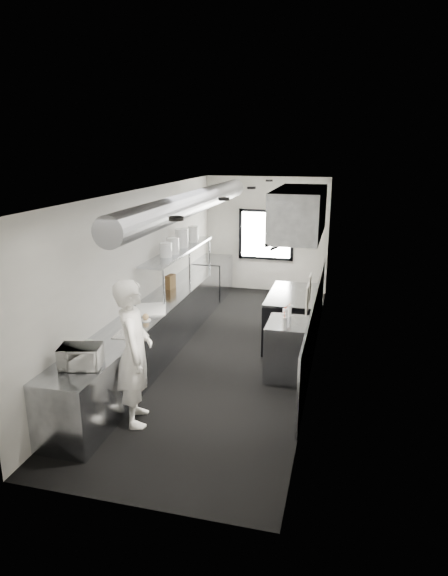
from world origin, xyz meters
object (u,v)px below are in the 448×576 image
Objects in this scene: prep_counter at (154,332)px; bottle_station at (288,349)px; microwave at (81,357)px; cutting_board at (151,309)px; small_plate at (146,320)px; squeeze_bottle_c at (285,315)px; range at (291,318)px; far_work_table at (213,277)px; plate_stack_a at (166,250)px; squeeze_bottle_a at (284,323)px; squeeze_bottle_b at (284,319)px; squeeze_bottle_d at (286,313)px; squeeze_bottle_e at (289,311)px; deli_tub_b at (89,344)px; exhaust_hood at (299,213)px; plate_stack_d at (193,234)px; deli_tub_a at (76,352)px; knife_block at (170,282)px; line_cook at (134,353)px; pass_shelf at (180,251)px; plate_stack_b at (173,246)px; plate_stack_c at (182,238)px.

prep_counter and bottle_station have the same top height.
microwave reaches higher than cutting_board.
squeeze_bottle_c is at bearing 13.96° from small_plate.
range is 1.33× the size of far_work_table.
plate_stack_a reaches higher than squeeze_bottle_a.
squeeze_bottle_b reaches higher than squeeze_bottle_d.
plate_stack_a is at bearing 94.40° from prep_counter.
squeeze_bottle_e reaches higher than squeeze_bottle_b.
bottle_station is at bearing -4.97° from prep_counter.
deli_tub_b is at bearing -95.41° from prep_counter.
exhaust_hood is 2.62m from plate_stack_d.
range is 3.88m from deli_tub_b.
deli_tub_a reaches higher than cutting_board.
knife_block is at bearing 97.58° from plate_stack_a.
squeeze_bottle_b is (0.05, -1.54, 0.52)m from range.
line_cook is at bearing -74.50° from prep_counter.
squeeze_bottle_b is 0.41m from squeeze_bottle_e.
plate_stack_a is at bearing -170.93° from exhaust_hood.
squeeze_bottle_c is (-0.02, -1.36, -1.39)m from exhaust_hood.
plate_stack_d reaches higher than small_plate.
small_plate is (0.15, -0.68, 0.46)m from prep_counter.
knife_block is 2.65m from squeeze_bottle_c.
knife_block is 1.41× the size of squeeze_bottle_b.
exhaust_hood reaches higher than pass_shelf.
squeeze_bottle_a reaches higher than cutting_board.
deli_tub_a is at bearing -92.45° from pass_shelf.
small_plate is 0.87× the size of squeeze_bottle_a.
exhaust_hood is 11.13× the size of squeeze_bottle_c.
prep_counter is at bearing -88.44° from pass_shelf.
knife_block is at bearing 153.96° from squeeze_bottle_d.
bottle_station is 4.55× the size of squeeze_bottle_c.
microwave is 2.31× the size of squeeze_bottle_c.
squeeze_bottle_a is (-0.03, -0.32, 0.55)m from bottle_station.
plate_stack_b is (-0.18, 1.78, 0.81)m from small_plate.
line_cook is 10.32× the size of squeeze_bottle_e.
deli_tub_b is 2.78m from plate_stack_a.
knife_block is 2.87m from squeeze_bottle_a.
squeeze_bottle_a is at bearing -85.68° from squeeze_bottle_d.
microwave is at bearing -88.79° from pass_shelf.
small_plate is (0.19, -2.18, -0.63)m from pass_shelf.
squeeze_bottle_c is at bearing -91.53° from squeeze_bottle_d.
far_work_table is 3.24× the size of plate_stack_c.
squeeze_bottle_b is (2.28, -1.84, -0.54)m from pass_shelf.
bottle_station is 2.79m from knife_block.
squeeze_bottle_a is (0.08, -1.72, 0.53)m from range.
plate_stack_a is at bearing 161.93° from squeeze_bottle_e.
plate_stack_d is at bearing 153.69° from exhaust_hood.
squeeze_bottle_b is (2.27, -1.45, -0.73)m from plate_stack_b.
squeeze_bottle_d is at bearing -26.71° from plate_stack_b.
plate_stack_a is (-2.25, -0.37, 1.23)m from range.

